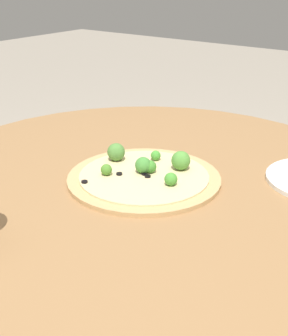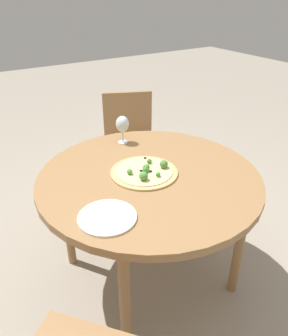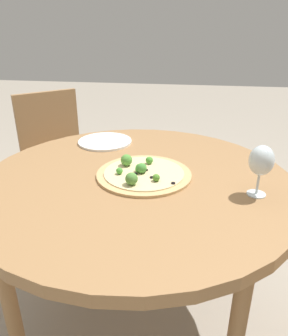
% 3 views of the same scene
% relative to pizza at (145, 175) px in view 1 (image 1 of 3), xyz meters
% --- Properties ---
extents(dining_table, '(1.13, 1.13, 0.72)m').
position_rel_pizza_xyz_m(dining_table, '(-0.01, 0.02, -0.07)').
color(dining_table, olive).
rests_on(dining_table, ground_plane).
extents(pizza, '(0.35, 0.35, 0.06)m').
position_rel_pizza_xyz_m(pizza, '(0.00, 0.00, 0.00)').
color(pizza, tan).
rests_on(pizza, dining_table).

